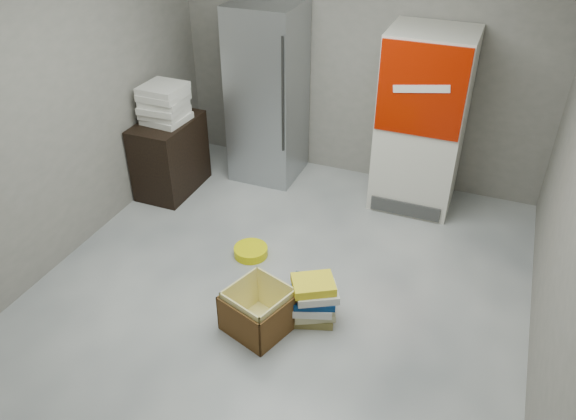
% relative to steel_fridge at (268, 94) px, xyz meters
% --- Properties ---
extents(ground, '(5.00, 5.00, 0.00)m').
position_rel_steel_fridge_xyz_m(ground, '(0.90, -2.13, -0.95)').
color(ground, silver).
rests_on(ground, ground).
extents(room_shell, '(4.04, 5.04, 2.82)m').
position_rel_steel_fridge_xyz_m(room_shell, '(0.90, -2.13, 0.85)').
color(room_shell, gray).
rests_on(room_shell, ground).
extents(steel_fridge, '(0.70, 0.72, 1.90)m').
position_rel_steel_fridge_xyz_m(steel_fridge, '(0.00, 0.00, 0.00)').
color(steel_fridge, '#AFB2B7').
rests_on(steel_fridge, ground).
extents(coke_cooler, '(0.80, 0.73, 1.80)m').
position_rel_steel_fridge_xyz_m(coke_cooler, '(1.65, -0.01, -0.05)').
color(coke_cooler, silver).
rests_on(coke_cooler, ground).
extents(wood_shelf, '(0.50, 0.80, 0.80)m').
position_rel_steel_fridge_xyz_m(wood_shelf, '(-0.83, -0.73, -0.55)').
color(wood_shelf, black).
rests_on(wood_shelf, ground).
extents(supply_box_stack, '(0.43, 0.44, 0.39)m').
position_rel_steel_fridge_xyz_m(supply_box_stack, '(-0.82, -0.73, 0.04)').
color(supply_box_stack, white).
rests_on(supply_box_stack, wood_shelf).
extents(phonebook_stack_main, '(0.43, 0.38, 0.40)m').
position_rel_steel_fridge_xyz_m(phonebook_stack_main, '(1.28, -2.08, -0.75)').
color(phonebook_stack_main, olive).
rests_on(phonebook_stack_main, ground).
extents(phonebook_stack_side, '(0.36, 0.32, 0.20)m').
position_rel_steel_fridge_xyz_m(phonebook_stack_side, '(1.19, -1.88, -0.85)').
color(phonebook_stack_side, '#C1BA88').
rests_on(phonebook_stack_side, ground).
extents(cardboard_box, '(0.58, 0.58, 0.37)m').
position_rel_steel_fridge_xyz_m(cardboard_box, '(0.91, -2.31, -0.80)').
color(cardboard_box, yellow).
rests_on(cardboard_box, ground).
extents(bucket_lid, '(0.41, 0.41, 0.08)m').
position_rel_steel_fridge_xyz_m(bucket_lid, '(0.47, -1.51, -0.91)').
color(bucket_lid, '#F1EA07').
rests_on(bucket_lid, ground).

